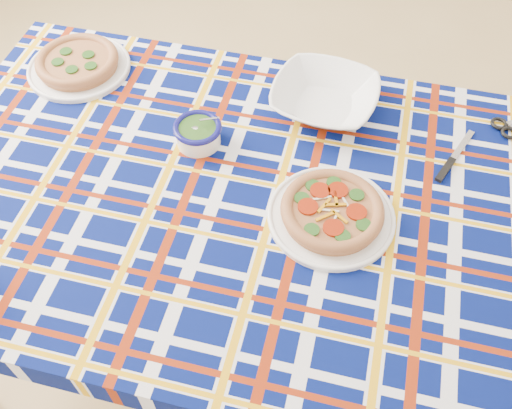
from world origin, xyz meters
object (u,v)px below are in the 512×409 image
(dining_table, at_px, (247,214))
(pesto_bowl, at_px, (198,132))
(serving_bowl, at_px, (324,98))
(main_focaccia_plate, at_px, (332,211))

(dining_table, height_order, pesto_bowl, pesto_bowl)
(dining_table, xyz_separation_m, pesto_bowl, (-0.16, 0.11, 0.10))
(dining_table, relative_size, serving_bowl, 6.19)
(main_focaccia_plate, distance_m, pesto_bowl, 0.36)
(main_focaccia_plate, height_order, serving_bowl, serving_bowl)
(pesto_bowl, distance_m, serving_bowl, 0.32)
(main_focaccia_plate, height_order, pesto_bowl, pesto_bowl)
(dining_table, distance_m, main_focaccia_plate, 0.21)
(main_focaccia_plate, relative_size, pesto_bowl, 2.46)
(serving_bowl, bearing_deg, main_focaccia_plate, -70.32)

